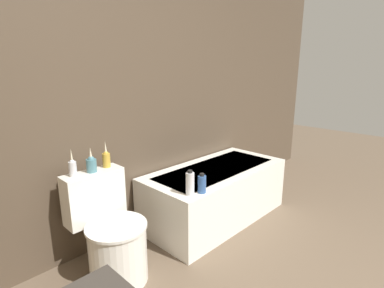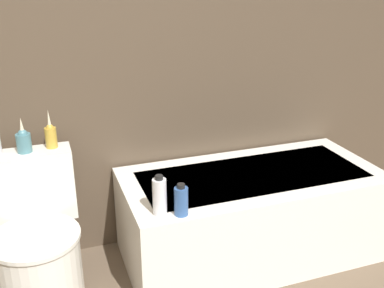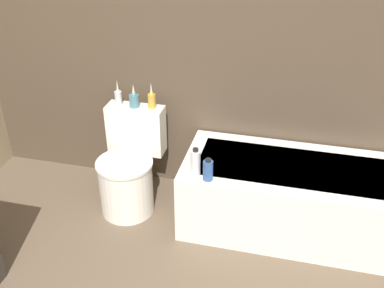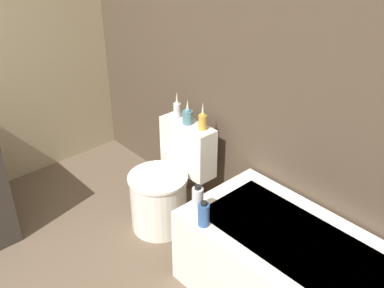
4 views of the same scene
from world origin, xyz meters
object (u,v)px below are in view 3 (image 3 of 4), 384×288
object	(u,v)px
shampoo_bottle_tall	(195,162)
shampoo_bottle_short	(208,170)
vase_gold	(118,96)
toilet	(129,170)
vase_silver	(134,99)
bathtub	(287,196)
vase_bronze	(152,99)

from	to	relation	value
shampoo_bottle_tall	shampoo_bottle_short	size ratio (longest dim) A/B	1.25
vase_gold	shampoo_bottle_short	distance (m)	0.95
vase_gold	shampoo_bottle_tall	size ratio (longest dim) A/B	0.97
toilet	vase_gold	world-z (taller)	vase_gold
vase_gold	vase_silver	bearing A→B (deg)	-7.08
bathtub	vase_bronze	world-z (taller)	vase_bronze
bathtub	shampoo_bottle_short	xyz separation A→B (m)	(-0.51, -0.28, 0.33)
vase_silver	vase_bronze	xyz separation A→B (m)	(0.13, 0.02, 0.01)
toilet	shampoo_bottle_tall	world-z (taller)	toilet
toilet	shampoo_bottle_tall	size ratio (longest dim) A/B	3.74
toilet	shampoo_bottle_short	size ratio (longest dim) A/B	4.70
vase_gold	vase_bronze	bearing A→B (deg)	0.68
toilet	vase_bronze	size ratio (longest dim) A/B	3.71
toilet	vase_gold	xyz separation A→B (m)	(-0.13, 0.22, 0.50)
shampoo_bottle_tall	shampoo_bottle_short	distance (m)	0.10
toilet	vase_bronze	bearing A→B (deg)	59.62
shampoo_bottle_short	shampoo_bottle_tall	bearing A→B (deg)	157.03
vase_gold	shampoo_bottle_short	bearing A→B (deg)	-31.46
shampoo_bottle_short	toilet	bearing A→B (deg)	158.17
toilet	shampoo_bottle_tall	xyz separation A→B (m)	(0.56, -0.22, 0.30)
toilet	shampoo_bottle_short	xyz separation A→B (m)	(0.66, -0.26, 0.28)
vase_silver	shampoo_bottle_tall	distance (m)	0.73
toilet	vase_gold	size ratio (longest dim) A/B	3.85
vase_bronze	toilet	bearing A→B (deg)	-120.38
vase_gold	vase_bronze	size ratio (longest dim) A/B	0.97
bathtub	vase_bronze	bearing A→B (deg)	169.11
toilet	vase_bronze	distance (m)	0.56
toilet	vase_gold	distance (m)	0.56
vase_bronze	shampoo_bottle_short	world-z (taller)	vase_bronze
toilet	bathtub	bearing A→B (deg)	1.02
bathtub	shampoo_bottle_short	world-z (taller)	shampoo_bottle_short
bathtub	vase_gold	xyz separation A→B (m)	(-1.30, 0.20, 0.54)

